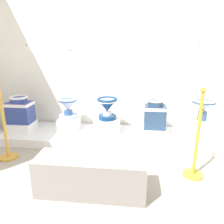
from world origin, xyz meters
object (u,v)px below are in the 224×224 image
(plinth_block_central_ornate, at_px, (107,125))
(antique_toilet_slender_white, at_px, (20,109))
(plinth_block_pale_glazed, at_px, (69,124))
(antique_toilet_squat_floral, at_px, (155,114))
(plinth_block_slender_white, at_px, (22,126))
(stanchion_post_near_right, at_px, (196,150))
(info_placard_third, at_px, (108,45))
(info_placard_fifth, at_px, (201,45))
(antique_toilet_central_ornate, at_px, (107,106))
(antique_toilet_broad_patterned, at_px, (203,106))
(plinth_block_broad_patterned, at_px, (200,131))
(info_placard_first, at_px, (29,48))
(info_placard_fourth, at_px, (154,47))
(info_placard_second, at_px, (70,47))
(stanchion_post_near_left, at_px, (6,136))
(plinth_block_squat_floral, at_px, (154,130))
(museum_bench, at_px, (91,175))
(antique_toilet_pale_glazed, at_px, (68,106))

(plinth_block_central_ornate, bearing_deg, antique_toilet_slender_white, -175.47)
(plinth_block_pale_glazed, relative_size, plinth_block_central_ornate, 0.80)
(plinth_block_central_ornate, xyz_separation_m, antique_toilet_squat_floral, (0.75, 0.04, 0.22))
(plinth_block_slender_white, bearing_deg, antique_toilet_slender_white, 0.00)
(stanchion_post_near_right, bearing_deg, antique_toilet_slender_white, 162.40)
(info_placard_third, distance_m, stanchion_post_near_right, 2.13)
(plinth_block_central_ornate, bearing_deg, info_placard_fifth, 15.22)
(antique_toilet_central_ornate, distance_m, antique_toilet_broad_patterned, 1.44)
(plinth_block_broad_patterned, xyz_separation_m, info_placard_first, (-2.84, 0.48, 1.21))
(antique_toilet_central_ornate, height_order, antique_toilet_squat_floral, antique_toilet_central_ornate)
(info_placard_fourth, bearing_deg, plinth_block_slender_white, -166.63)
(plinth_block_broad_patterned, distance_m, info_placard_fourth, 1.49)
(info_placard_second, relative_size, stanchion_post_near_left, 0.11)
(plinth_block_squat_floral, bearing_deg, museum_bench, -117.78)
(plinth_block_broad_patterned, bearing_deg, antique_toilet_broad_patterned, 180.00)
(info_placard_fourth, bearing_deg, info_placard_second, -180.00)
(plinth_block_central_ornate, relative_size, info_placard_fourth, 3.14)
(plinth_block_central_ornate, xyz_separation_m, info_placard_second, (-0.68, 0.39, 1.23))
(antique_toilet_broad_patterned, xyz_separation_m, info_placard_fourth, (-0.72, 0.48, 0.83))
(antique_toilet_slender_white, distance_m, antique_toilet_central_ornate, 1.41)
(antique_toilet_pale_glazed, relative_size, info_placard_fourth, 2.84)
(antique_toilet_squat_floral, xyz_separation_m, info_placard_third, (-0.80, 0.35, 1.04))
(antique_toilet_pale_glazed, xyz_separation_m, antique_toilet_squat_floral, (1.41, 0.00, -0.08))
(antique_toilet_squat_floral, xyz_separation_m, stanchion_post_near_right, (0.40, -0.97, -0.13))
(info_placard_third, bearing_deg, stanchion_post_near_right, -47.80)
(antique_toilet_pale_glazed, height_order, stanchion_post_near_right, stanchion_post_near_right)
(antique_toilet_central_ornate, height_order, info_placard_fifth, info_placard_fifth)
(info_placard_first, bearing_deg, plinth_block_squat_floral, -9.24)
(antique_toilet_central_ornate, height_order, museum_bench, antique_toilet_central_ornate)
(antique_toilet_pale_glazed, height_order, museum_bench, antique_toilet_pale_glazed)
(antique_toilet_pale_glazed, height_order, info_placard_third, info_placard_third)
(antique_toilet_squat_floral, distance_m, info_placard_fifth, 1.29)
(plinth_block_pale_glazed, relative_size, stanchion_post_near_right, 0.29)
(antique_toilet_broad_patterned, bearing_deg, stanchion_post_near_left, -165.89)
(info_placard_fifth, bearing_deg, antique_toilet_slender_white, -169.97)
(antique_toilet_pale_glazed, xyz_separation_m, info_placard_first, (-0.75, 0.36, 0.92))
(antique_toilet_broad_patterned, distance_m, info_placard_fifth, 0.98)
(info_placard_first, height_order, info_placard_fourth, same)
(antique_toilet_slender_white, relative_size, plinth_block_pale_glazed, 1.41)
(plinth_block_broad_patterned, relative_size, museum_bench, 0.34)
(antique_toilet_central_ornate, height_order, plinth_block_broad_patterned, antique_toilet_central_ornate)
(plinth_block_broad_patterned, relative_size, info_placard_third, 3.35)
(antique_toilet_pale_glazed, xyz_separation_m, info_placard_fifth, (2.10, 0.36, 0.95))
(plinth_block_pale_glazed, relative_size, info_placard_third, 2.70)
(info_placard_fourth, height_order, museum_bench, info_placard_fourth)
(plinth_block_pale_glazed, distance_m, antique_toilet_broad_patterned, 2.13)
(plinth_block_central_ornate, height_order, stanchion_post_near_left, stanchion_post_near_left)
(plinth_block_broad_patterned, relative_size, info_placard_second, 3.40)
(plinth_block_squat_floral, bearing_deg, stanchion_post_near_left, -158.16)
(antique_toilet_slender_white, bearing_deg, info_placard_fourth, 13.37)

